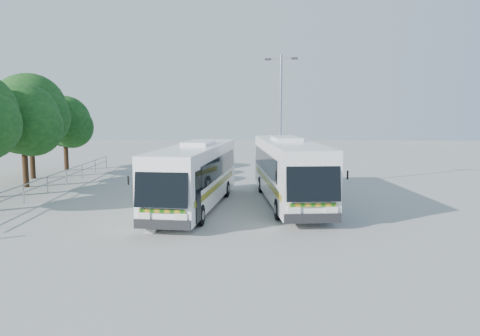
{
  "coord_description": "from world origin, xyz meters",
  "views": [
    {
      "loc": [
        1.22,
        -23.8,
        4.8
      ],
      "look_at": [
        1.2,
        1.17,
        1.69
      ],
      "focal_mm": 35.0,
      "sensor_mm": 36.0,
      "label": 1
    }
  ],
  "objects_px": {
    "tree_far_c": "(24,119)",
    "coach_adjacent": "(289,170)",
    "coach_main": "(195,174)",
    "tree_far_e": "(65,122)",
    "lamppost": "(280,116)",
    "tree_far_d": "(31,110)"
  },
  "relations": [
    {
      "from": "tree_far_d",
      "to": "lamppost",
      "type": "distance_m",
      "value": 17.49
    },
    {
      "from": "lamppost",
      "to": "tree_far_d",
      "type": "bearing_deg",
      "value": -177.44
    },
    {
      "from": "tree_far_d",
      "to": "tree_far_e",
      "type": "xyz_separation_m",
      "value": [
        0.68,
        4.5,
        -0.93
      ]
    },
    {
      "from": "tree_far_c",
      "to": "lamppost",
      "type": "height_order",
      "value": "lamppost"
    },
    {
      "from": "coach_main",
      "to": "lamppost",
      "type": "distance_m",
      "value": 7.83
    },
    {
      "from": "tree_far_c",
      "to": "tree_far_e",
      "type": "relative_size",
      "value": 1.1
    },
    {
      "from": "tree_far_e",
      "to": "lamppost",
      "type": "relative_size",
      "value": 0.73
    },
    {
      "from": "tree_far_c",
      "to": "tree_far_e",
      "type": "height_order",
      "value": "tree_far_c"
    },
    {
      "from": "tree_far_c",
      "to": "coach_adjacent",
      "type": "xyz_separation_m",
      "value": [
        15.84,
        -5.06,
        -2.5
      ]
    },
    {
      "from": "tree_far_d",
      "to": "tree_far_e",
      "type": "height_order",
      "value": "tree_far_d"
    },
    {
      "from": "tree_far_e",
      "to": "coach_main",
      "type": "bearing_deg",
      "value": -51.2
    },
    {
      "from": "tree_far_d",
      "to": "lamppost",
      "type": "height_order",
      "value": "lamppost"
    },
    {
      "from": "tree_far_c",
      "to": "lamppost",
      "type": "xyz_separation_m",
      "value": [
        15.76,
        -0.59,
        0.19
      ]
    },
    {
      "from": "coach_main",
      "to": "lamppost",
      "type": "relative_size",
      "value": 1.39
    },
    {
      "from": "coach_main",
      "to": "coach_adjacent",
      "type": "distance_m",
      "value": 4.87
    },
    {
      "from": "tree_far_e",
      "to": "coach_adjacent",
      "type": "xyz_separation_m",
      "value": [
        16.35,
        -13.26,
        -2.13
      ]
    },
    {
      "from": "coach_main",
      "to": "coach_adjacent",
      "type": "bearing_deg",
      "value": 22.08
    },
    {
      "from": "tree_far_c",
      "to": "lamppost",
      "type": "distance_m",
      "value": 15.77
    },
    {
      "from": "tree_far_e",
      "to": "tree_far_d",
      "type": "bearing_deg",
      "value": -98.63
    },
    {
      "from": "tree_far_d",
      "to": "lamppost",
      "type": "relative_size",
      "value": 0.91
    },
    {
      "from": "tree_far_e",
      "to": "lamppost",
      "type": "bearing_deg",
      "value": -28.4
    },
    {
      "from": "coach_adjacent",
      "to": "coach_main",
      "type": "bearing_deg",
      "value": -169.57
    }
  ]
}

